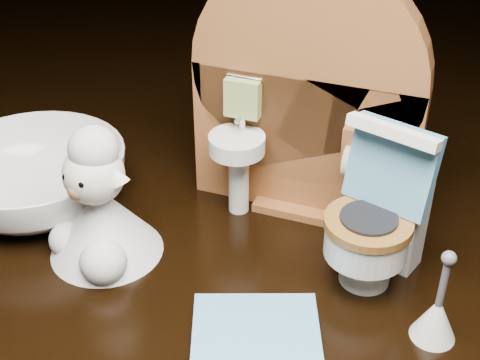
% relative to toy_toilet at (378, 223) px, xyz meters
% --- Properties ---
extents(backdrop_panel, '(0.13, 0.05, 0.15)m').
position_rel_toy_toilet_xyz_m(backdrop_panel, '(-0.05, 0.04, 0.03)').
color(backdrop_panel, brown).
rests_on(backdrop_panel, ground).
extents(toy_toilet, '(0.05, 0.06, 0.09)m').
position_rel_toy_toilet_xyz_m(toy_toilet, '(0.00, 0.00, 0.00)').
color(toy_toilet, white).
rests_on(toy_toilet, ground).
extents(bath_mat, '(0.07, 0.07, 0.00)m').
position_rel_toy_toilet_xyz_m(bath_mat, '(-0.04, -0.07, -0.03)').
color(bath_mat, '#569DC6').
rests_on(bath_mat, ground).
extents(toilet_brush, '(0.02, 0.02, 0.05)m').
position_rel_toy_toilet_xyz_m(toilet_brush, '(0.04, -0.04, -0.02)').
color(toilet_brush, white).
rests_on(toilet_brush, ground).
extents(plush_lamb, '(0.06, 0.06, 0.08)m').
position_rel_toy_toilet_xyz_m(plush_lamb, '(-0.14, -0.04, -0.00)').
color(plush_lamb, silver).
rests_on(plush_lamb, ground).
extents(ceramic_bowl, '(0.11, 0.11, 0.03)m').
position_rel_toy_toilet_xyz_m(ceramic_bowl, '(-0.20, -0.01, -0.01)').
color(ceramic_bowl, white).
rests_on(ceramic_bowl, ground).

